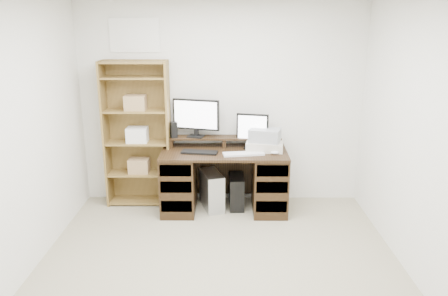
{
  "coord_description": "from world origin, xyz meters",
  "views": [
    {
      "loc": [
        0.07,
        -3.35,
        2.26
      ],
      "look_at": [
        0.04,
        1.43,
        0.85
      ],
      "focal_mm": 35.0,
      "sensor_mm": 36.0,
      "label": 1
    }
  ],
  "objects_px": {
    "monitor_wide": "(196,116)",
    "tower_silver": "(212,190)",
    "desk": "(224,179)",
    "tower_black": "(236,191)",
    "monitor_small": "(252,130)",
    "bookshelf": "(138,133)",
    "printer": "(265,146)"
  },
  "relations": [
    {
      "from": "monitor_wide",
      "to": "tower_silver",
      "type": "bearing_deg",
      "value": -28.49
    },
    {
      "from": "monitor_wide",
      "to": "bookshelf",
      "type": "distance_m",
      "value": 0.75
    },
    {
      "from": "printer",
      "to": "bookshelf",
      "type": "xyz_separation_m",
      "value": [
        -1.56,
        0.16,
        0.11
      ]
    },
    {
      "from": "tower_silver",
      "to": "printer",
      "type": "bearing_deg",
      "value": -15.91
    },
    {
      "from": "monitor_wide",
      "to": "desk",
      "type": "bearing_deg",
      "value": -17.0
    },
    {
      "from": "tower_silver",
      "to": "tower_black",
      "type": "height_order",
      "value": "tower_silver"
    },
    {
      "from": "monitor_small",
      "to": "printer",
      "type": "xyz_separation_m",
      "value": [
        0.15,
        -0.09,
        -0.18
      ]
    },
    {
      "from": "monitor_small",
      "to": "tower_black",
      "type": "height_order",
      "value": "monitor_small"
    },
    {
      "from": "monitor_small",
      "to": "tower_silver",
      "type": "xyz_separation_m",
      "value": [
        -0.49,
        -0.1,
        -0.75
      ]
    },
    {
      "from": "printer",
      "to": "bookshelf",
      "type": "relative_size",
      "value": 0.24
    },
    {
      "from": "printer",
      "to": "tower_black",
      "type": "height_order",
      "value": "printer"
    },
    {
      "from": "monitor_small",
      "to": "tower_black",
      "type": "xyz_separation_m",
      "value": [
        -0.19,
        -0.07,
        -0.78
      ]
    },
    {
      "from": "monitor_wide",
      "to": "bookshelf",
      "type": "bearing_deg",
      "value": -164.35
    },
    {
      "from": "monitor_small",
      "to": "printer",
      "type": "distance_m",
      "value": 0.24
    },
    {
      "from": "printer",
      "to": "tower_black",
      "type": "distance_m",
      "value": 0.69
    },
    {
      "from": "tower_black",
      "to": "desk",
      "type": "bearing_deg",
      "value": -157.46
    },
    {
      "from": "monitor_wide",
      "to": "bookshelf",
      "type": "xyz_separation_m",
      "value": [
        -0.72,
        -0.01,
        -0.21
      ]
    },
    {
      "from": "desk",
      "to": "tower_silver",
      "type": "bearing_deg",
      "value": 167.34
    },
    {
      "from": "monitor_small",
      "to": "printer",
      "type": "height_order",
      "value": "monitor_small"
    },
    {
      "from": "desk",
      "to": "tower_black",
      "type": "xyz_separation_m",
      "value": [
        0.15,
        0.07,
        -0.19
      ]
    },
    {
      "from": "monitor_wide",
      "to": "tower_black",
      "type": "xyz_separation_m",
      "value": [
        0.5,
        -0.15,
        -0.93
      ]
    },
    {
      "from": "tower_silver",
      "to": "bookshelf",
      "type": "xyz_separation_m",
      "value": [
        -0.92,
        0.18,
        0.69
      ]
    },
    {
      "from": "tower_black",
      "to": "bookshelf",
      "type": "xyz_separation_m",
      "value": [
        -1.22,
        0.14,
        0.72
      ]
    },
    {
      "from": "monitor_wide",
      "to": "tower_black",
      "type": "distance_m",
      "value": 1.06
    },
    {
      "from": "desk",
      "to": "tower_black",
      "type": "bearing_deg",
      "value": 24.46
    },
    {
      "from": "tower_black",
      "to": "printer",
      "type": "bearing_deg",
      "value": -5.17
    },
    {
      "from": "tower_black",
      "to": "bookshelf",
      "type": "distance_m",
      "value": 1.42
    },
    {
      "from": "bookshelf",
      "to": "monitor_wide",
      "type": "bearing_deg",
      "value": 0.4
    },
    {
      "from": "printer",
      "to": "tower_silver",
      "type": "distance_m",
      "value": 0.86
    },
    {
      "from": "monitor_wide",
      "to": "monitor_small",
      "type": "bearing_deg",
      "value": 8.48
    },
    {
      "from": "desk",
      "to": "bookshelf",
      "type": "height_order",
      "value": "bookshelf"
    },
    {
      "from": "desk",
      "to": "monitor_small",
      "type": "height_order",
      "value": "monitor_small"
    }
  ]
}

